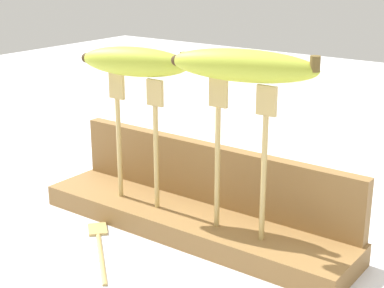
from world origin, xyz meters
TOP-DOWN VIEW (x-y plane):
  - ground_plane at (0.00, 0.00)m, footprint 3.00×3.00m
  - wooden_board at (0.00, 0.00)m, footprint 0.47×0.11m
  - board_backstop at (0.00, 0.05)m, footprint 0.46×0.02m
  - fork_stand_left at (-0.09, -0.01)m, footprint 0.10×0.01m
  - fork_stand_right at (0.09, -0.01)m, footprint 0.09×0.01m
  - banana_raised_left at (-0.09, -0.01)m, footprint 0.17×0.08m
  - banana_raised_right at (0.09, -0.01)m, footprint 0.19×0.08m
  - fork_fallen_near at (-0.08, -0.10)m, footprint 0.14×0.13m

SIDE VIEW (x-z plane):
  - ground_plane at x=0.00m, z-range 0.00..0.00m
  - fork_fallen_near at x=-0.08m, z-range 0.00..0.01m
  - wooden_board at x=0.00m, z-range 0.00..0.03m
  - board_backstop at x=0.00m, z-range 0.03..0.12m
  - fork_stand_left at x=-0.09m, z-range 0.05..0.23m
  - fork_stand_right at x=0.09m, z-range 0.05..0.25m
  - banana_raised_left at x=-0.09m, z-range 0.21..0.26m
  - banana_raised_right at x=0.09m, z-range 0.23..0.27m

